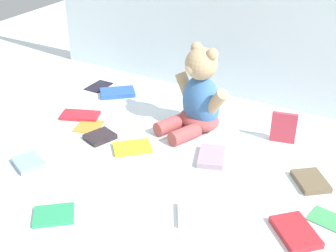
{
  "coord_description": "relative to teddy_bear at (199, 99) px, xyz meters",
  "views": [
    {
      "loc": [
        0.62,
        -1.2,
        0.8
      ],
      "look_at": [
        0.01,
        -0.1,
        0.1
      ],
      "focal_mm": 49.24,
      "sensor_mm": 36.0,
      "label": 1
    }
  ],
  "objects": [
    {
      "name": "book_case_9",
      "position": [
        -0.35,
        -0.47,
        -0.1
      ],
      "size": [
        0.12,
        0.11,
        0.02
      ],
      "primitive_type": "cube",
      "rotation": [
        0.0,
        0.0,
        1.11
      ],
      "color": "#88A6D7",
      "rests_on": "ground_plane"
    },
    {
      "name": "backdrop_drape",
      "position": [
        -0.02,
        0.32,
        0.2
      ],
      "size": [
        1.62,
        0.03,
        0.63
      ],
      "primitive_type": "cube",
      "color": "silver",
      "rests_on": "ground_plane"
    },
    {
      "name": "book_case_7",
      "position": [
        -0.26,
        -0.23,
        -0.1
      ],
      "size": [
        0.1,
        0.11,
        0.02
      ],
      "primitive_type": "cube",
      "rotation": [
        0.0,
        0.0,
        2.8
      ],
      "color": "#2B2226",
      "rests_on": "ground_plane"
    },
    {
      "name": "book_case_5",
      "position": [
        -0.12,
        -0.23,
        -0.11
      ],
      "size": [
        0.14,
        0.14,
        0.01
      ],
      "primitive_type": "cube",
      "rotation": [
        0.0,
        0.0,
        5.45
      ],
      "color": "yellow",
      "rests_on": "ground_plane"
    },
    {
      "name": "book_case_10",
      "position": [
        -0.42,
        -0.14,
        -0.11
      ],
      "size": [
        0.16,
        0.12,
        0.01
      ],
      "primitive_type": "cube",
      "rotation": [
        0.0,
        0.0,
        5.09
      ],
      "color": "red",
      "rests_on": "ground_plane"
    },
    {
      "name": "ground_plane",
      "position": [
        -0.02,
        -0.1,
        -0.11
      ],
      "size": [
        3.2,
        3.2,
        0.0
      ],
      "primitive_type": "plane",
      "color": "silver"
    },
    {
      "name": "book_case_3",
      "position": [
        0.29,
        0.05,
        -0.06
      ],
      "size": [
        0.08,
        0.03,
        0.11
      ],
      "primitive_type": "cube",
      "rotation": [
        0.02,
        0.0,
        0.21
      ],
      "color": "#BD3444",
      "rests_on": "ground_plane"
    },
    {
      "name": "book_case_4",
      "position": [
        0.43,
        -0.14,
        -0.1
      ],
      "size": [
        0.13,
        0.14,
        0.02
      ],
      "primitive_type": "cube",
      "rotation": [
        0.0,
        0.0,
        0.67
      ],
      "color": "brown",
      "rests_on": "ground_plane"
    },
    {
      "name": "book_case_0",
      "position": [
        -0.34,
        -0.18,
        -0.11
      ],
      "size": [
        0.11,
        0.12,
        0.01
      ],
      "primitive_type": "cube",
      "rotation": [
        0.0,
        0.0,
        0.26
      ],
      "color": "orange",
      "rests_on": "ground_plane"
    },
    {
      "name": "book_case_1",
      "position": [
        0.45,
        -0.37,
        -0.1
      ],
      "size": [
        0.15,
        0.15,
        0.02
      ],
      "primitive_type": "cube",
      "rotation": [
        0.0,
        0.0,
        0.76
      ],
      "color": "red",
      "rests_on": "ground_plane"
    },
    {
      "name": "book_case_2",
      "position": [
        0.13,
        -0.16,
        -0.1
      ],
      "size": [
        0.12,
        0.14,
        0.02
      ],
      "primitive_type": "cube",
      "rotation": [
        0.0,
        0.0,
        3.48
      ],
      "color": "#A68C9F",
      "rests_on": "ground_plane"
    },
    {
      "name": "teddy_bear",
      "position": [
        0.0,
        0.0,
        0.0
      ],
      "size": [
        0.25,
        0.26,
        0.3
      ],
      "rotation": [
        0.0,
        0.0,
        -0.4
      ],
      "color": "#3F72B2",
      "rests_on": "ground_plane"
    },
    {
      "name": "book_case_8",
      "position": [
        -0.12,
        -0.62,
        -0.11
      ],
      "size": [
        0.13,
        0.13,
        0.01
      ],
      "primitive_type": "cube",
      "rotation": [
        0.0,
        0.0,
        5.39
      ],
      "color": "#2D9D63",
      "rests_on": "ground_plane"
    },
    {
      "name": "book_case_12",
      "position": [
        -0.41,
        0.09,
        -0.1
      ],
      "size": [
        0.16,
        0.15,
        0.02
      ],
      "primitive_type": "cube",
      "rotation": [
        0.0,
        0.0,
        2.28
      ],
      "color": "#2854AB",
      "rests_on": "ground_plane"
    },
    {
      "name": "book_case_13",
      "position": [
        0.53,
        -0.28,
        -0.11
      ],
      "size": [
        0.14,
        0.09,
        0.01
      ],
      "primitive_type": "cube",
      "rotation": [
        0.0,
        0.0,
        4.53
      ],
      "color": "#409C5A",
      "rests_on": "ground_plane"
    },
    {
      "name": "book_case_6",
      "position": [
        -0.52,
        0.11,
        -0.11
      ],
      "size": [
        0.07,
        0.11,
        0.01
      ],
      "primitive_type": "cube",
      "rotation": [
        0.0,
        0.0,
        3.13
      ],
      "color": "black",
      "rests_on": "ground_plane"
    },
    {
      "name": "book_case_11",
      "position": [
        0.19,
        -0.44,
        -0.11
      ],
      "size": [
        0.1,
        0.11,
        0.01
      ],
      "primitive_type": "cube",
      "rotation": [
        0.0,
        0.0,
        3.66
      ],
      "color": "white",
      "rests_on": "ground_plane"
    }
  ]
}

